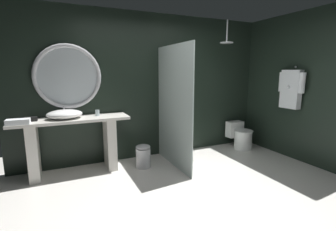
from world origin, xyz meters
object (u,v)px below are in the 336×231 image
at_px(tissue_box, 31,119).
at_px(hanging_bathrobe, 291,88).
at_px(rain_shower_head, 227,41).
at_px(toilet, 240,136).
at_px(vessel_sink, 65,114).
at_px(folded_hand_towel, 18,122).
at_px(waste_bin, 143,156).
at_px(round_wall_mirror, 68,77).
at_px(tumbler_cup, 97,113).

distance_m(tissue_box, hanging_bathrobe, 4.28).
bearing_deg(rain_shower_head, toilet, 9.03).
xyz_separation_m(vessel_sink, folded_hand_towel, (-0.59, -0.16, -0.03)).
bearing_deg(tissue_box, hanging_bathrobe, -12.32).
bearing_deg(waste_bin, hanging_bathrobe, -14.37).
bearing_deg(folded_hand_towel, round_wall_mirror, 28.76).
height_order(round_wall_mirror, toilet, round_wall_mirror).
relative_size(tumbler_cup, rain_shower_head, 0.23).
distance_m(round_wall_mirror, toilet, 3.49).
bearing_deg(folded_hand_towel, vessel_sink, 14.93).
relative_size(hanging_bathrobe, folded_hand_towel, 2.59).
distance_m(toilet, waste_bin, 2.19).
xyz_separation_m(tumbler_cup, toilet, (2.85, -0.15, -0.68)).
relative_size(vessel_sink, tissue_box, 3.00).
relative_size(tumbler_cup, tissue_box, 0.55).
distance_m(hanging_bathrobe, folded_hand_towel, 4.38).
height_order(round_wall_mirror, folded_hand_towel, round_wall_mirror).
distance_m(round_wall_mirror, rain_shower_head, 2.82).
relative_size(vessel_sink, round_wall_mirror, 0.51).
xyz_separation_m(vessel_sink, round_wall_mirror, (0.10, 0.22, 0.55)).
height_order(rain_shower_head, folded_hand_towel, rain_shower_head).
xyz_separation_m(toilet, waste_bin, (-2.19, -0.15, -0.05)).
height_order(tumbler_cup, tissue_box, tumbler_cup).
xyz_separation_m(hanging_bathrobe, waste_bin, (-2.56, 0.66, -1.10)).
xyz_separation_m(tumbler_cup, waste_bin, (0.66, -0.30, -0.73)).
bearing_deg(folded_hand_towel, toilet, 0.88).
bearing_deg(round_wall_mirror, rain_shower_head, -8.40).
height_order(toilet, folded_hand_towel, folded_hand_towel).
xyz_separation_m(tumbler_cup, rain_shower_head, (2.33, -0.23, 1.21)).
height_order(tumbler_cup, folded_hand_towel, tumbler_cup).
distance_m(vessel_sink, waste_bin, 1.40).
relative_size(tissue_box, folded_hand_towel, 0.59).
relative_size(tissue_box, rain_shower_head, 0.42).
relative_size(round_wall_mirror, rain_shower_head, 2.46).
distance_m(rain_shower_head, folded_hand_towel, 3.62).
distance_m(tumbler_cup, waste_bin, 1.03).
distance_m(tumbler_cup, hanging_bathrobe, 3.38).
bearing_deg(hanging_bathrobe, folded_hand_towel, 170.11).
distance_m(vessel_sink, folded_hand_towel, 0.61).
xyz_separation_m(waste_bin, folded_hand_towel, (-1.74, 0.09, 0.72)).
xyz_separation_m(tissue_box, round_wall_mirror, (0.55, 0.22, 0.59)).
bearing_deg(waste_bin, tissue_box, 171.02).
bearing_deg(tumbler_cup, vessel_sink, -174.42).
xyz_separation_m(tumbler_cup, folded_hand_towel, (-1.08, -0.21, -0.01)).
bearing_deg(vessel_sink, folded_hand_towel, -165.07).
distance_m(tissue_box, rain_shower_head, 3.50).
bearing_deg(round_wall_mirror, vessel_sink, -113.87).
bearing_deg(hanging_bathrobe, toilet, 114.60).
bearing_deg(round_wall_mirror, folded_hand_towel, -151.24).
height_order(vessel_sink, tumbler_cup, vessel_sink).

